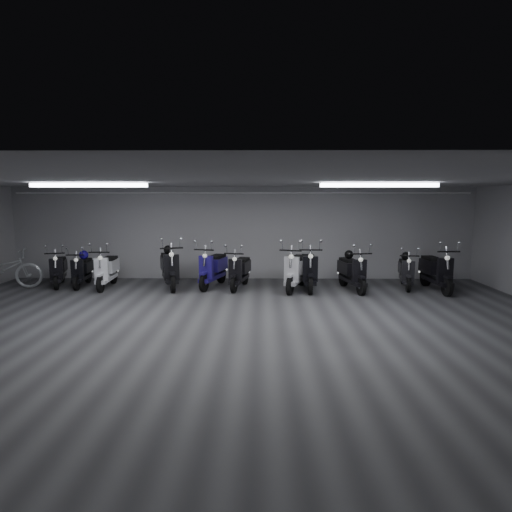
{
  "coord_description": "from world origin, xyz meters",
  "views": [
    {
      "loc": [
        0.57,
        -7.85,
        2.49
      ],
      "look_at": [
        0.45,
        2.5,
        1.05
      ],
      "focal_mm": 29.7,
      "sensor_mm": 36.0,
      "label": 1
    }
  ],
  "objects_px": {
    "helmet_2": "(349,255)",
    "helmet_3": "(84,255)",
    "scooter_9": "(406,267)",
    "scooter_8": "(352,266)",
    "scooter_5": "(240,265)",
    "bicycle": "(1,265)",
    "scooter_7": "(309,263)",
    "scooter_10": "(437,265)",
    "helmet_0": "(168,250)",
    "scooter_0": "(58,264)",
    "scooter_2": "(107,264)",
    "helmet_1": "(406,256)",
    "scooter_6": "(296,264)",
    "scooter_4": "(213,262)",
    "scooter_3": "(169,262)",
    "scooter_1": "(82,265)"
  },
  "relations": [
    {
      "from": "helmet_2",
      "to": "helmet_3",
      "type": "relative_size",
      "value": 0.94
    },
    {
      "from": "scooter_9",
      "to": "scooter_8",
      "type": "bearing_deg",
      "value": -156.24
    },
    {
      "from": "scooter_8",
      "to": "helmet_2",
      "type": "height_order",
      "value": "scooter_8"
    },
    {
      "from": "scooter_5",
      "to": "scooter_9",
      "type": "relative_size",
      "value": 1.07
    },
    {
      "from": "bicycle",
      "to": "scooter_7",
      "type": "bearing_deg",
      "value": -106.11
    },
    {
      "from": "bicycle",
      "to": "scooter_10",
      "type": "relative_size",
      "value": 1.07
    },
    {
      "from": "helmet_0",
      "to": "scooter_0",
      "type": "bearing_deg",
      "value": -179.33
    },
    {
      "from": "scooter_2",
      "to": "helmet_1",
      "type": "relative_size",
      "value": 7.48
    },
    {
      "from": "scooter_8",
      "to": "helmet_1",
      "type": "bearing_deg",
      "value": 8.17
    },
    {
      "from": "scooter_6",
      "to": "helmet_2",
      "type": "bearing_deg",
      "value": 26.18
    },
    {
      "from": "scooter_10",
      "to": "helmet_2",
      "type": "xyz_separation_m",
      "value": [
        -2.28,
        0.26,
        0.24
      ]
    },
    {
      "from": "scooter_6",
      "to": "scooter_5",
      "type": "bearing_deg",
      "value": -169.0
    },
    {
      "from": "scooter_4",
      "to": "scooter_7",
      "type": "bearing_deg",
      "value": 10.1
    },
    {
      "from": "scooter_6",
      "to": "helmet_2",
      "type": "height_order",
      "value": "scooter_6"
    },
    {
      "from": "scooter_7",
      "to": "helmet_0",
      "type": "xyz_separation_m",
      "value": [
        -3.9,
        0.41,
        0.31
      ]
    },
    {
      "from": "scooter_9",
      "to": "scooter_2",
      "type": "bearing_deg",
      "value": -167.89
    },
    {
      "from": "scooter_3",
      "to": "helmet_0",
      "type": "distance_m",
      "value": 0.41
    },
    {
      "from": "bicycle",
      "to": "helmet_0",
      "type": "distance_m",
      "value": 4.5
    },
    {
      "from": "scooter_5",
      "to": "helmet_3",
      "type": "height_order",
      "value": "scooter_5"
    },
    {
      "from": "scooter_1",
      "to": "scooter_2",
      "type": "relative_size",
      "value": 0.9
    },
    {
      "from": "scooter_5",
      "to": "scooter_7",
      "type": "xyz_separation_m",
      "value": [
        1.88,
        -0.12,
        0.08
      ]
    },
    {
      "from": "scooter_10",
      "to": "scooter_6",
      "type": "bearing_deg",
      "value": 176.27
    },
    {
      "from": "helmet_1",
      "to": "helmet_2",
      "type": "distance_m",
      "value": 1.68
    },
    {
      "from": "scooter_3",
      "to": "scooter_6",
      "type": "height_order",
      "value": "scooter_3"
    },
    {
      "from": "scooter_6",
      "to": "helmet_2",
      "type": "distance_m",
      "value": 1.48
    },
    {
      "from": "scooter_9",
      "to": "helmet_1",
      "type": "relative_size",
      "value": 6.8
    },
    {
      "from": "scooter_5",
      "to": "scooter_8",
      "type": "xyz_separation_m",
      "value": [
        3.03,
        -0.24,
        0.02
      ]
    },
    {
      "from": "scooter_10",
      "to": "helmet_0",
      "type": "height_order",
      "value": "scooter_10"
    },
    {
      "from": "scooter_3",
      "to": "scooter_9",
      "type": "height_order",
      "value": "scooter_3"
    },
    {
      "from": "scooter_0",
      "to": "scooter_3",
      "type": "xyz_separation_m",
      "value": [
        3.19,
        -0.22,
        0.11
      ]
    },
    {
      "from": "helmet_1",
      "to": "scooter_7",
      "type": "bearing_deg",
      "value": -171.17
    },
    {
      "from": "scooter_2",
      "to": "scooter_10",
      "type": "distance_m",
      "value": 8.93
    },
    {
      "from": "scooter_0",
      "to": "scooter_8",
      "type": "height_order",
      "value": "scooter_8"
    },
    {
      "from": "scooter_9",
      "to": "helmet_2",
      "type": "bearing_deg",
      "value": -165.17
    },
    {
      "from": "scooter_7",
      "to": "scooter_2",
      "type": "bearing_deg",
      "value": -178.84
    },
    {
      "from": "scooter_0",
      "to": "scooter_5",
      "type": "xyz_separation_m",
      "value": [
        5.12,
        -0.26,
        0.02
      ]
    },
    {
      "from": "helmet_2",
      "to": "scooter_7",
      "type": "bearing_deg",
      "value": -173.95
    },
    {
      "from": "helmet_2",
      "to": "helmet_3",
      "type": "xyz_separation_m",
      "value": [
        -7.44,
        0.43,
        -0.08
      ]
    },
    {
      "from": "scooter_4",
      "to": "helmet_2",
      "type": "xyz_separation_m",
      "value": [
        3.73,
        -0.17,
        0.25
      ]
    },
    {
      "from": "scooter_10",
      "to": "helmet_0",
      "type": "bearing_deg",
      "value": 172.89
    },
    {
      "from": "scooter_2",
      "to": "scooter_7",
      "type": "xyz_separation_m",
      "value": [
        5.55,
        -0.14,
        0.06
      ]
    },
    {
      "from": "helmet_0",
      "to": "helmet_2",
      "type": "relative_size",
      "value": 1.04
    },
    {
      "from": "scooter_9",
      "to": "scooter_5",
      "type": "bearing_deg",
      "value": -167.25
    },
    {
      "from": "scooter_0",
      "to": "helmet_3",
      "type": "relative_size",
      "value": 6.52
    },
    {
      "from": "scooter_9",
      "to": "helmet_0",
      "type": "xyz_separation_m",
      "value": [
        -6.6,
        0.2,
        0.43
      ]
    },
    {
      "from": "scooter_2",
      "to": "scooter_3",
      "type": "bearing_deg",
      "value": -2.71
    },
    {
      "from": "scooter_7",
      "to": "helmet_1",
      "type": "height_order",
      "value": "scooter_7"
    },
    {
      "from": "helmet_2",
      "to": "scooter_10",
      "type": "bearing_deg",
      "value": -6.53
    },
    {
      "from": "scooter_4",
      "to": "bicycle",
      "type": "bearing_deg",
      "value": -160.21
    },
    {
      "from": "helmet_3",
      "to": "helmet_1",
      "type": "bearing_deg",
      "value": -0.75
    }
  ]
}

